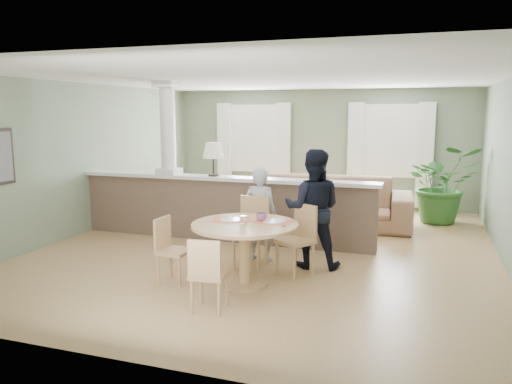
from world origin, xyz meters
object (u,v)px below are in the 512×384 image
(sofa, at_px, (325,201))
(man_person, at_px, (313,209))
(dining_table, at_px, (245,236))
(child_person, at_px, (260,214))
(chair_far_boy, at_px, (252,228))
(chair_far_man, at_px, (299,236))
(chair_near, at_px, (207,272))
(houseplant, at_px, (442,184))
(chair_side, at_px, (170,247))

(sofa, height_order, man_person, man_person)
(dining_table, xyz_separation_m, child_person, (-0.17, 1.11, 0.05))
(chair_far_boy, distance_m, man_person, 0.91)
(child_person, bearing_deg, chair_far_boy, 86.63)
(chair_far_boy, bearing_deg, dining_table, -76.51)
(chair_far_man, xyz_separation_m, man_person, (0.11, 0.35, 0.32))
(chair_far_boy, height_order, chair_near, chair_far_boy)
(houseplant, height_order, man_person, man_person)
(dining_table, xyz_separation_m, chair_side, (-0.98, -0.17, -0.18))
(chair_far_boy, bearing_deg, child_person, 82.65)
(dining_table, relative_size, child_person, 0.96)
(houseplant, bearing_deg, chair_near, -114.29)
(chair_far_man, bearing_deg, man_person, 104.85)
(dining_table, distance_m, man_person, 1.25)
(chair_far_boy, height_order, chair_far_man, chair_far_boy)
(chair_near, bearing_deg, sofa, -101.01)
(sofa, height_order, dining_table, sofa)
(chair_near, xyz_separation_m, child_person, (-0.06, 2.04, 0.23))
(houseplant, distance_m, chair_side, 5.97)
(chair_near, xyz_separation_m, man_person, (0.73, 2.00, 0.38))
(dining_table, bearing_deg, chair_side, -170.34)
(chair_far_boy, relative_size, child_person, 0.71)
(chair_far_boy, distance_m, child_person, 0.31)
(dining_table, bearing_deg, chair_far_boy, 103.58)
(chair_far_man, bearing_deg, child_person, -177.90)
(houseplant, bearing_deg, chair_side, -125.07)
(chair_near, relative_size, child_person, 0.60)
(man_person, bearing_deg, chair_near, 62.12)
(child_person, bearing_deg, chair_near, 95.66)
(child_person, bearing_deg, houseplant, -122.02)
(chair_far_boy, height_order, chair_side, chair_far_boy)
(dining_table, relative_size, chair_near, 1.59)
(houseplant, relative_size, man_person, 0.92)
(dining_table, relative_size, man_person, 0.80)
(chair_side, bearing_deg, sofa, -15.27)
(houseplant, distance_m, child_person, 4.46)
(chair_side, bearing_deg, child_person, -29.44)
(houseplant, bearing_deg, chair_far_man, -115.68)
(chair_side, height_order, man_person, man_person)
(dining_table, distance_m, chair_far_boy, 0.87)
(sofa, relative_size, child_person, 2.32)
(dining_table, distance_m, chair_near, 0.96)
(chair_far_boy, bearing_deg, houseplant, 55.59)
(sofa, bearing_deg, chair_side, -112.00)
(sofa, distance_m, man_person, 2.68)
(chair_side, distance_m, man_person, 2.06)
(chair_far_man, xyz_separation_m, chair_near, (-0.62, -1.65, -0.06))
(dining_table, relative_size, chair_side, 1.59)
(dining_table, xyz_separation_m, man_person, (0.63, 1.06, 0.20))
(chair_far_man, height_order, child_person, child_person)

